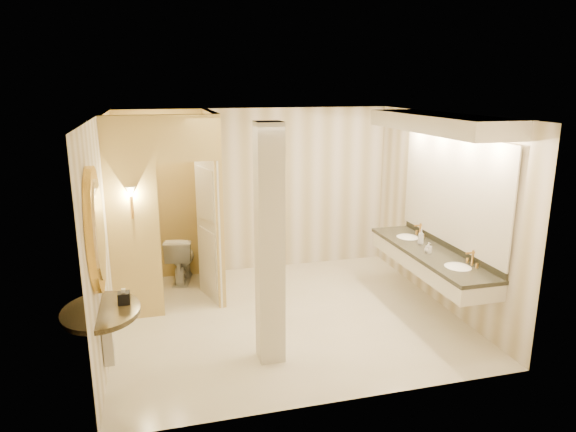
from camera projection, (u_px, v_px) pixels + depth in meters
name	position (u px, v px, depth m)	size (l,w,h in m)	color
floor	(287.00, 316.00, 6.98)	(4.50, 4.50, 0.00)	white
ceiling	(286.00, 115.00, 6.31)	(4.50, 4.50, 0.00)	white
wall_back	(256.00, 191.00, 8.52)	(4.50, 0.02, 2.70)	silver
wall_front	(341.00, 275.00, 4.77)	(4.50, 0.02, 2.70)	silver
wall_left	(104.00, 233.00, 6.09)	(0.02, 4.00, 2.70)	silver
wall_right	(441.00, 210.00, 7.20)	(0.02, 4.00, 2.70)	silver
toilet_closet	(193.00, 207.00, 7.27)	(1.50, 1.55, 2.70)	#D8C871
wall_sconce	(131.00, 193.00, 6.48)	(0.14, 0.14, 0.42)	#C48F3F
vanity	(436.00, 196.00, 6.79)	(0.75, 2.63, 2.09)	silver
console_shelf	(98.00, 265.00, 5.05)	(0.97, 0.97, 1.93)	black
pillar	(270.00, 246.00, 5.61)	(0.29, 0.29, 2.70)	silver
tissue_box	(124.00, 298.00, 5.28)	(0.12, 0.12, 0.12)	black
toilet	(181.00, 258.00, 8.17)	(0.42, 0.74, 0.76)	white
soap_bottle_a	(429.00, 248.00, 6.86)	(0.06, 0.07, 0.14)	beige
soap_bottle_b	(428.00, 249.00, 6.87)	(0.09, 0.09, 0.12)	silver
soap_bottle_c	(421.00, 237.00, 7.23)	(0.08, 0.08, 0.22)	#C6B28C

